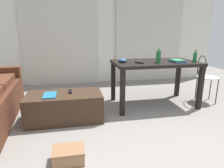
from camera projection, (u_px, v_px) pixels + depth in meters
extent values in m
plane|color=gray|center=(129.00, 114.00, 3.05)|extent=(8.41, 8.41, 0.00)
cube|color=silver|center=(106.00, 31.00, 4.76)|extent=(5.79, 0.10, 2.56)
cube|color=beige|center=(60.00, 39.00, 4.52)|extent=(1.74, 0.03, 2.16)
cube|color=beige|center=(149.00, 39.00, 4.94)|extent=(1.74, 0.03, 2.16)
cube|color=#382619|center=(65.00, 107.00, 2.81)|extent=(1.06, 0.56, 0.40)
cube|color=black|center=(155.00, 63.00, 3.26)|extent=(1.41, 0.81, 0.05)
cube|color=black|center=(122.00, 93.00, 2.91)|extent=(0.07, 0.07, 0.72)
cube|color=black|center=(200.00, 88.00, 3.15)|extent=(0.07, 0.07, 0.72)
cube|color=black|center=(113.00, 82.00, 3.57)|extent=(0.07, 0.07, 0.72)
cube|color=black|center=(178.00, 78.00, 3.82)|extent=(0.07, 0.07, 0.72)
cylinder|color=silver|center=(208.00, 77.00, 3.47)|extent=(0.38, 0.38, 0.02)
cylinder|color=black|center=(217.00, 92.00, 3.40)|extent=(0.02, 0.02, 0.45)
cylinder|color=black|center=(210.00, 88.00, 3.65)|extent=(0.02, 0.02, 0.45)
cylinder|color=black|center=(202.00, 92.00, 3.41)|extent=(0.02, 0.02, 0.45)
cylinder|color=black|center=(196.00, 88.00, 3.67)|extent=(0.02, 0.02, 0.45)
torus|color=black|center=(202.00, 66.00, 3.43)|extent=(0.10, 0.37, 0.37)
cylinder|color=black|center=(205.00, 73.00, 3.30)|extent=(0.02, 0.02, 0.20)
cylinder|color=black|center=(198.00, 70.00, 3.61)|extent=(0.02, 0.02, 0.20)
cylinder|color=#195B2D|center=(195.00, 58.00, 3.18)|extent=(0.06, 0.06, 0.14)
cylinder|color=#195B2D|center=(196.00, 52.00, 3.16)|extent=(0.03, 0.03, 0.05)
cylinder|color=#195B2D|center=(158.00, 57.00, 3.07)|extent=(0.08, 0.08, 0.19)
cylinder|color=#195B2D|center=(159.00, 50.00, 3.04)|extent=(0.03, 0.03, 0.03)
ellipsoid|color=#2D4C7A|center=(123.00, 60.00, 3.14)|extent=(0.15, 0.15, 0.07)
cube|color=#33519E|center=(177.00, 61.00, 3.19)|extent=(0.21, 0.26, 0.02)
cube|color=#2D7F56|center=(177.00, 60.00, 3.18)|extent=(0.18, 0.25, 0.02)
cube|color=black|center=(139.00, 63.00, 3.06)|extent=(0.11, 0.16, 0.02)
cube|color=black|center=(70.00, 91.00, 2.83)|extent=(0.05, 0.18, 0.02)
cube|color=#1E668C|center=(50.00, 95.00, 2.67)|extent=(0.17, 0.30, 0.02)
cube|color=#996B47|center=(69.00, 156.00, 1.91)|extent=(0.30, 0.23, 0.12)
cube|color=brown|center=(68.00, 150.00, 1.89)|extent=(0.31, 0.23, 0.02)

